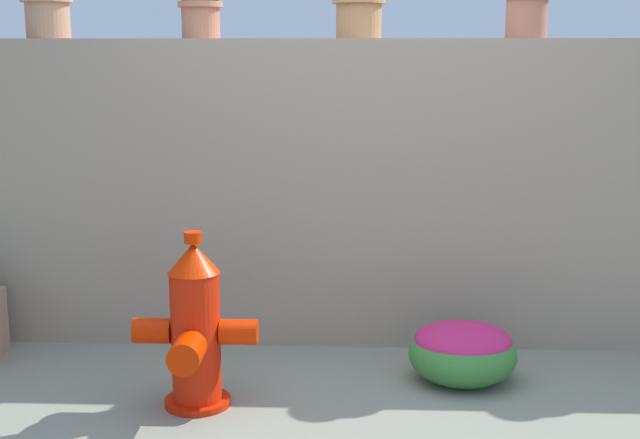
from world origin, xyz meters
name	(u,v)px	position (x,y,z in m)	size (l,w,h in m)	color
ground_plane	(363,432)	(0.00, 0.00, 0.00)	(24.00, 24.00, 0.00)	gray
stone_wall	(363,193)	(0.00, 1.20, 0.82)	(5.69, 0.33, 1.63)	gray
fire_hydrant	(195,331)	(-0.75, 0.23, 0.36)	(0.55, 0.44, 0.80)	red
flower_bush_left	(463,350)	(0.48, 0.58, 0.16)	(0.52, 0.47, 0.30)	#387B34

